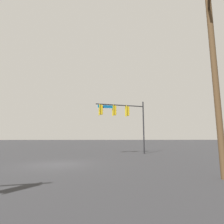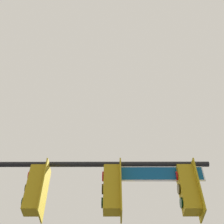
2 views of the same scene
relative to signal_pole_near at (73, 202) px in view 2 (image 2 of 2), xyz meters
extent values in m
cylinder|color=black|center=(0.07, 0.01, 0.97)|extent=(5.85, 1.33, 0.12)
cube|color=gold|center=(-0.62, -0.13, 0.30)|extent=(0.14, 0.52, 1.30)
cube|color=#B79314|center=(-0.81, -0.17, 0.30)|extent=(0.42, 0.39, 1.10)
cylinder|color=#B79314|center=(-0.81, -0.17, 0.91)|extent=(0.04, 0.04, 0.12)
cylinder|color=red|center=(-1.00, -0.21, 0.63)|extent=(0.07, 0.22, 0.22)
cylinder|color=#392D05|center=(-1.00, -0.21, 0.30)|extent=(0.07, 0.22, 0.22)
cylinder|color=black|center=(-1.00, -0.21, -0.03)|extent=(0.07, 0.22, 0.22)
cube|color=gold|center=(0.98, 0.20, 0.30)|extent=(0.14, 0.52, 1.30)
cube|color=#B79314|center=(0.80, 0.17, 0.30)|extent=(0.42, 0.39, 1.10)
cylinder|color=#B79314|center=(0.80, 0.17, 0.91)|extent=(0.04, 0.04, 0.12)
cylinder|color=red|center=(0.60, 0.12, 0.63)|extent=(0.07, 0.22, 0.22)
cylinder|color=#392D05|center=(0.60, 0.12, 0.30)|extent=(0.07, 0.22, 0.22)
cylinder|color=black|center=(0.60, 0.12, -0.03)|extent=(0.07, 0.22, 0.22)
cube|color=gold|center=(2.59, 0.54, 0.30)|extent=(0.14, 0.52, 1.30)
cube|color=#B79314|center=(2.40, 0.50, 0.30)|extent=(0.42, 0.39, 1.10)
cylinder|color=#B79314|center=(2.40, 0.50, 0.91)|extent=(0.04, 0.04, 0.12)
cylinder|color=red|center=(2.20, 0.46, 0.63)|extent=(0.07, 0.22, 0.22)
cylinder|color=#392D05|center=(2.20, 0.46, 0.30)|extent=(0.07, 0.22, 0.22)
cylinder|color=black|center=(2.20, 0.46, -0.03)|extent=(0.07, 0.22, 0.22)
cube|color=#0A4C7F|center=(1.74, 0.36, 0.71)|extent=(2.10, 0.47, 0.33)
cube|color=white|center=(1.74, 0.36, 0.71)|extent=(2.15, 0.47, 0.39)
camera|label=1|loc=(2.85, 20.28, -2.93)|focal=28.00mm
camera|label=2|loc=(1.98, -5.45, -3.51)|focal=50.00mm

